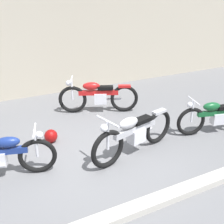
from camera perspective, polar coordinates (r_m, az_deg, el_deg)
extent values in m
plane|color=slate|center=(5.48, -3.48, -9.42)|extent=(40.00, 40.00, 0.00)
cube|color=#B2A893|center=(8.70, -14.96, 13.20)|extent=(18.00, 0.30, 3.02)
cube|color=#B7B2A8|center=(4.32, 5.54, -19.30)|extent=(18.00, 0.24, 0.12)
sphere|color=maroon|center=(6.07, -12.66, -4.91)|extent=(0.29, 0.29, 0.29)
torus|color=black|center=(5.02, -0.88, -7.78)|extent=(0.75, 0.27, 0.75)
torus|color=black|center=(5.88, 9.60, -3.06)|extent=(0.75, 0.27, 0.75)
cube|color=silver|center=(5.44, 5.19, -4.89)|extent=(0.37, 0.28, 0.29)
cube|color=#ADADB2|center=(5.33, 4.87, -3.52)|extent=(1.05, 0.35, 0.12)
ellipsoid|color=#ADADB2|center=(5.13, 3.47, -2.31)|extent=(0.49, 0.31, 0.21)
cube|color=black|center=(5.39, 6.31, -1.66)|extent=(0.44, 0.28, 0.08)
cube|color=#ADADB2|center=(5.73, 9.84, 0.06)|extent=(0.35, 0.20, 0.06)
cylinder|color=silver|center=(4.87, -0.90, -4.95)|extent=(0.06, 0.06, 0.57)
cylinder|color=silver|center=(4.74, -0.92, -1.96)|extent=(0.18, 0.59, 0.04)
sphere|color=silver|center=(4.74, -1.68, -3.36)|extent=(0.14, 0.14, 0.14)
cylinder|color=silver|center=(5.68, 5.74, -4.42)|extent=(0.71, 0.23, 0.06)
torus|color=black|center=(7.33, -8.24, 2.59)|extent=(0.72, 0.38, 0.75)
torus|color=black|center=(7.33, 2.57, 2.83)|extent=(0.72, 0.38, 0.75)
cube|color=silver|center=(7.29, -2.43, 2.88)|extent=(0.38, 0.32, 0.29)
cube|color=#B21919|center=(7.24, -2.86, 4.08)|extent=(1.00, 0.51, 0.12)
ellipsoid|color=#B21919|center=(7.18, -4.37, 5.43)|extent=(0.49, 0.37, 0.20)
cube|color=black|center=(7.19, -1.41, 5.11)|extent=(0.45, 0.33, 0.08)
cube|color=#B21919|center=(7.22, 2.63, 5.41)|extent=(0.35, 0.24, 0.06)
cylinder|color=silver|center=(7.24, -8.37, 4.67)|extent=(0.06, 0.06, 0.56)
cylinder|color=silver|center=(7.15, -8.50, 6.79)|extent=(0.27, 0.56, 0.04)
sphere|color=silver|center=(7.19, -9.11, 5.99)|extent=(0.14, 0.14, 0.14)
cylinder|color=silver|center=(7.44, -0.86, 2.74)|extent=(0.68, 0.34, 0.06)
torus|color=black|center=(5.07, -15.29, -8.86)|extent=(0.68, 0.26, 0.68)
ellipsoid|color=navy|center=(4.97, -21.01, -5.90)|extent=(0.44, 0.29, 0.19)
cylinder|color=silver|center=(4.94, -15.61, -6.36)|extent=(0.05, 0.05, 0.51)
cylinder|color=silver|center=(4.82, -15.94, -3.73)|extent=(0.18, 0.53, 0.03)
sphere|color=silver|center=(4.85, -14.95, -4.65)|extent=(0.13, 0.13, 0.13)
torus|color=black|center=(6.36, 16.18, -1.95)|extent=(0.67, 0.26, 0.67)
cube|color=silver|center=(6.68, 21.32, -1.25)|extent=(0.33, 0.26, 0.26)
cube|color=#145128|center=(6.59, 21.17, -0.12)|extent=(0.94, 0.34, 0.11)
ellipsoid|color=#145128|center=(6.45, 20.13, 1.11)|extent=(0.44, 0.28, 0.18)
cylinder|color=silver|center=(6.26, 16.44, 0.15)|extent=(0.05, 0.05, 0.51)
cylinder|color=silver|center=(6.16, 16.71, 2.31)|extent=(0.17, 0.53, 0.03)
sphere|color=silver|center=(6.16, 16.00, 1.47)|extent=(0.13, 0.13, 0.13)
cylinder|color=silver|center=(6.88, 22.07, -1.21)|extent=(0.64, 0.22, 0.06)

